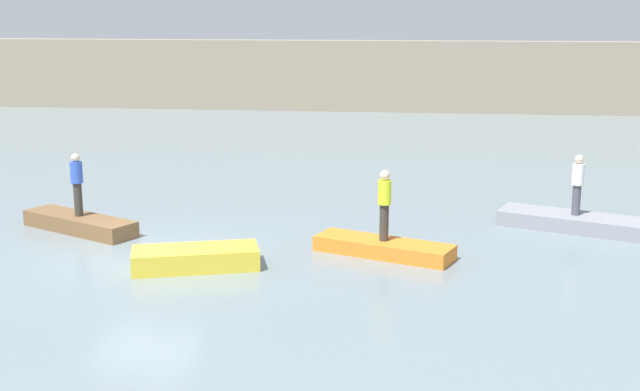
# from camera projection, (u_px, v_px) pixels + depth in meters

# --- Properties ---
(ground_plane) EXTENTS (120.00, 120.00, 0.00)m
(ground_plane) POSITION_uv_depth(u_px,v_px,m) (142.00, 257.00, 20.00)
(ground_plane) COLOR slate
(embankment_wall) EXTENTS (80.00, 1.20, 3.99)m
(embankment_wall) POSITION_uv_depth(u_px,v_px,m) (306.00, 75.00, 47.70)
(embankment_wall) COLOR gray
(embankment_wall) RESTS_ON ground_plane
(rowboat_brown) EXTENTS (3.58, 2.44, 0.43)m
(rowboat_brown) POSITION_uv_depth(u_px,v_px,m) (80.00, 224.00, 22.23)
(rowboat_brown) COLOR brown
(rowboat_brown) RESTS_ON ground_plane
(rowboat_yellow) EXTENTS (3.07, 1.90, 0.48)m
(rowboat_yellow) POSITION_uv_depth(u_px,v_px,m) (196.00, 258.00, 19.09)
(rowboat_yellow) COLOR gold
(rowboat_yellow) RESTS_ON ground_plane
(rowboat_orange) EXTENTS (3.52, 2.14, 0.37)m
(rowboat_orange) POSITION_uv_depth(u_px,v_px,m) (384.00, 248.00, 20.11)
(rowboat_orange) COLOR orange
(rowboat_orange) RESTS_ON ground_plane
(rowboat_grey) EXTENTS (4.17, 2.65, 0.41)m
(rowboat_grey) POSITION_uv_depth(u_px,v_px,m) (575.00, 222.00, 22.40)
(rowboat_grey) COLOR gray
(rowboat_grey) RESTS_ON ground_plane
(person_blue_shirt) EXTENTS (0.32, 0.32, 1.69)m
(person_blue_shirt) POSITION_uv_depth(u_px,v_px,m) (77.00, 181.00, 21.97)
(person_blue_shirt) COLOR #38332D
(person_blue_shirt) RESTS_ON rowboat_brown
(person_white_shirt) EXTENTS (0.32, 0.32, 1.64)m
(person_white_shirt) POSITION_uv_depth(u_px,v_px,m) (578.00, 182.00, 22.15)
(person_white_shirt) COLOR #4C4C56
(person_white_shirt) RESTS_ON rowboat_grey
(person_hiviz_shirt) EXTENTS (0.32, 0.32, 1.74)m
(person_hiviz_shirt) POSITION_uv_depth(u_px,v_px,m) (384.00, 201.00, 19.85)
(person_hiviz_shirt) COLOR #38332D
(person_hiviz_shirt) RESTS_ON rowboat_orange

